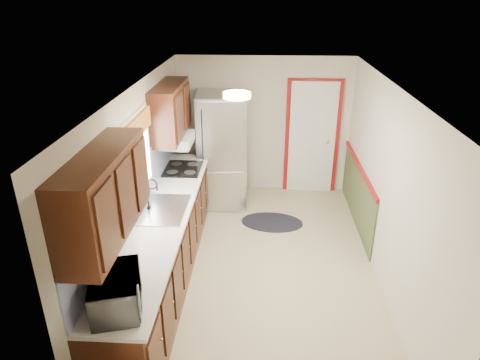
# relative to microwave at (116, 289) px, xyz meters

# --- Properties ---
(room_shell) EXTENTS (3.20, 5.20, 2.52)m
(room_shell) POSITION_rel_microwave_xyz_m (1.20, 1.95, 0.06)
(room_shell) COLOR tan
(room_shell) RESTS_ON ground
(kitchen_run) EXTENTS (0.63, 4.00, 2.20)m
(kitchen_run) POSITION_rel_microwave_xyz_m (-0.04, 1.66, -0.33)
(kitchen_run) COLOR #3A190D
(kitchen_run) RESTS_ON ground
(back_wall_trim) EXTENTS (1.12, 2.30, 2.08)m
(back_wall_trim) POSITION_rel_microwave_xyz_m (2.19, 4.16, -0.25)
(back_wall_trim) COLOR maroon
(back_wall_trim) RESTS_ON ground
(ceiling_fixture) EXTENTS (0.30, 0.30, 0.06)m
(ceiling_fixture) POSITION_rel_microwave_xyz_m (0.90, 1.75, 1.22)
(ceiling_fixture) COLOR #FFD88C
(ceiling_fixture) RESTS_ON room_shell
(microwave) EXTENTS (0.47, 0.65, 0.39)m
(microwave) POSITION_rel_microwave_xyz_m (0.00, 0.00, 0.00)
(microwave) COLOR white
(microwave) RESTS_ON kitchen_run
(refrigerator) EXTENTS (0.84, 0.82, 1.90)m
(refrigerator) POSITION_rel_microwave_xyz_m (0.52, 3.83, -0.19)
(refrigerator) COLOR #B7B7BC
(refrigerator) RESTS_ON ground
(rug) EXTENTS (1.03, 0.72, 0.01)m
(rug) POSITION_rel_microwave_xyz_m (1.36, 3.15, -1.13)
(rug) COLOR black
(rug) RESTS_ON ground
(cooktop) EXTENTS (0.53, 0.64, 0.02)m
(cooktop) POSITION_rel_microwave_xyz_m (0.01, 3.03, -0.19)
(cooktop) COLOR black
(cooktop) RESTS_ON kitchen_run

